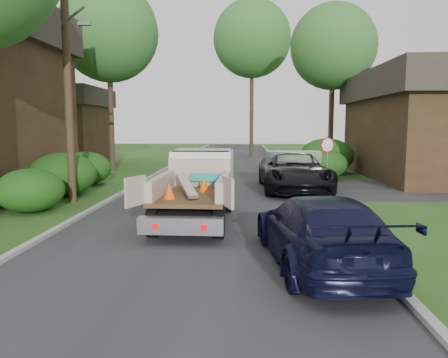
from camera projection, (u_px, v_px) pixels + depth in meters
name	position (u px, v px, depth m)	size (l,w,h in m)	color
ground	(198.00, 235.00, 12.08)	(120.00, 120.00, 0.00)	#1F4D16
road	(218.00, 186.00, 21.99)	(8.00, 90.00, 0.02)	#28282B
curb_left	(138.00, 184.00, 22.17)	(0.20, 90.00, 0.12)	#9E9E99
curb_right	(300.00, 185.00, 21.81)	(0.20, 90.00, 0.12)	#9E9E99
stop_sign	(327.00, 152.00, 20.56)	(0.71, 0.32, 2.48)	slate
utility_pole	(67.00, 69.00, 16.63)	(2.42, 1.25, 10.00)	#382619
house_left_far	(55.00, 125.00, 34.11)	(7.56, 7.56, 6.00)	#342415
house_right	(448.00, 123.00, 25.00)	(9.72, 12.96, 6.20)	#342415
hedge_left_a	(30.00, 190.00, 15.23)	(2.34, 2.34, 1.53)	#113E0E
hedge_left_b	(63.00, 174.00, 18.70)	(2.86, 2.86, 1.87)	#113E0E
hedge_left_c	(85.00, 168.00, 22.19)	(2.60, 2.60, 1.70)	#113E0E
hedge_right_a	(324.00, 164.00, 24.61)	(2.60, 2.60, 1.70)	#113E0E
hedge_right_b	(327.00, 156.00, 27.52)	(3.38, 3.38, 2.21)	#113E0E
tree_left_far	(109.00, 32.00, 28.16)	(6.40, 6.40, 12.20)	#2D2119
tree_right_far	(333.00, 47.00, 30.54)	(6.00, 6.00, 11.50)	#2D2119
tree_center_far	(252.00, 39.00, 40.39)	(7.20, 7.20, 14.60)	#2D2119
flatbed_truck	(199.00, 181.00, 14.41)	(2.71, 5.82, 2.18)	black
black_pickup	(294.00, 172.00, 20.19)	(2.96, 6.42, 1.78)	black
navy_suv	(320.00, 231.00, 9.38)	(2.17, 5.33, 1.55)	black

